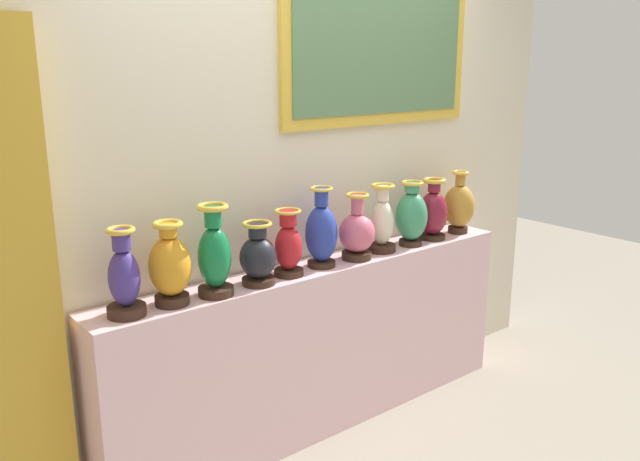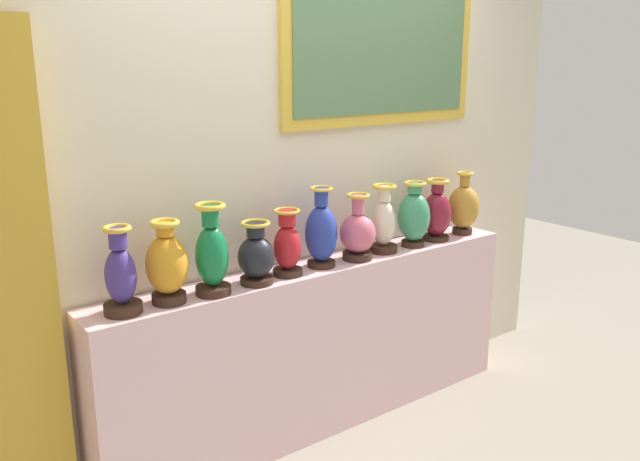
% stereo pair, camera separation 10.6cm
% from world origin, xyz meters
% --- Properties ---
extents(ground_plane, '(9.84, 9.84, 0.00)m').
position_xyz_m(ground_plane, '(0.00, 0.00, 0.00)').
color(ground_plane, gray).
extents(display_shelf, '(2.46, 0.28, 0.90)m').
position_xyz_m(display_shelf, '(0.00, 0.00, 0.45)').
color(display_shelf, beige).
rests_on(display_shelf, ground_plane).
extents(back_wall, '(3.84, 0.14, 2.80)m').
position_xyz_m(back_wall, '(0.02, 0.20, 1.42)').
color(back_wall, beige).
rests_on(back_wall, ground_plane).
extents(vase_indigo, '(0.16, 0.16, 0.37)m').
position_xyz_m(vase_indigo, '(-1.04, -0.03, 1.06)').
color(vase_indigo, '#382319').
rests_on(vase_indigo, display_shelf).
extents(vase_amber, '(0.18, 0.18, 0.37)m').
position_xyz_m(vase_amber, '(-0.84, -0.03, 1.07)').
color(vase_amber, '#382319').
rests_on(vase_amber, display_shelf).
extents(vase_emerald, '(0.16, 0.16, 0.41)m').
position_xyz_m(vase_emerald, '(-0.64, -0.05, 1.08)').
color(vase_emerald, '#382319').
rests_on(vase_emerald, display_shelf).
extents(vase_onyx, '(0.17, 0.17, 0.30)m').
position_xyz_m(vase_onyx, '(-0.41, -0.05, 1.04)').
color(vase_onyx, '#382319').
rests_on(vase_onyx, display_shelf).
extents(vase_crimson, '(0.14, 0.14, 0.33)m').
position_xyz_m(vase_crimson, '(-0.22, -0.03, 1.05)').
color(vase_crimson, '#382319').
rests_on(vase_crimson, display_shelf).
extents(vase_cobalt, '(0.16, 0.16, 0.41)m').
position_xyz_m(vase_cobalt, '(-0.01, -0.02, 1.08)').
color(vase_cobalt, '#382319').
rests_on(vase_cobalt, display_shelf).
extents(vase_rose, '(0.19, 0.19, 0.35)m').
position_xyz_m(vase_rose, '(0.22, -0.04, 1.04)').
color(vase_rose, '#382319').
rests_on(vase_rose, display_shelf).
extents(vase_ivory, '(0.16, 0.16, 0.37)m').
position_xyz_m(vase_ivory, '(0.42, -0.02, 1.06)').
color(vase_ivory, '#382319').
rests_on(vase_ivory, display_shelf).
extents(vase_jade, '(0.18, 0.18, 0.37)m').
position_xyz_m(vase_jade, '(0.63, -0.03, 1.07)').
color(vase_jade, '#382319').
rests_on(vase_jade, display_shelf).
extents(vase_burgundy, '(0.17, 0.17, 0.36)m').
position_xyz_m(vase_burgundy, '(0.83, -0.02, 1.06)').
color(vase_burgundy, '#382319').
rests_on(vase_burgundy, display_shelf).
extents(vase_ochre, '(0.19, 0.19, 0.38)m').
position_xyz_m(vase_ochre, '(1.05, -0.02, 1.07)').
color(vase_ochre, '#382319').
rests_on(vase_ochre, display_shelf).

